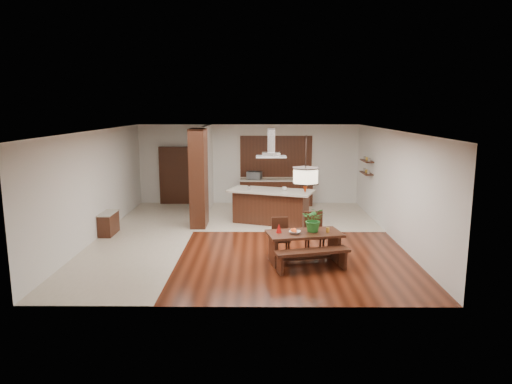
{
  "coord_description": "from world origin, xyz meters",
  "views": [
    {
      "loc": [
        0.38,
        -12.09,
        3.48
      ],
      "look_at": [
        0.3,
        0.0,
        1.25
      ],
      "focal_mm": 32.0,
      "sensor_mm": 36.0,
      "label": 1
    }
  ],
  "objects_px": {
    "island_cup": "(284,189)",
    "microwave": "(254,175)",
    "fruit_bowl": "(295,232)",
    "kitchen_island": "(271,206)",
    "foliage_plant": "(314,219)",
    "dining_bench": "(312,260)",
    "dining_table": "(304,240)",
    "range_hood": "(271,143)",
    "dining_chair_left": "(281,238)",
    "dining_chair_right": "(315,234)",
    "hallway_console": "(109,224)",
    "pendant_lantern": "(306,165)"
  },
  "relations": [
    {
      "from": "kitchen_island",
      "to": "range_hood",
      "type": "height_order",
      "value": "range_hood"
    },
    {
      "from": "dining_table",
      "to": "island_cup",
      "type": "xyz_separation_m",
      "value": [
        -0.27,
        3.45,
        0.58
      ]
    },
    {
      "from": "hallway_console",
      "to": "island_cup",
      "type": "relative_size",
      "value": 6.52
    },
    {
      "from": "pendant_lantern",
      "to": "kitchen_island",
      "type": "relative_size",
      "value": 0.48
    },
    {
      "from": "island_cup",
      "to": "dining_table",
      "type": "bearing_deg",
      "value": -85.59
    },
    {
      "from": "dining_chair_left",
      "to": "dining_chair_right",
      "type": "relative_size",
      "value": 0.9
    },
    {
      "from": "island_cup",
      "to": "microwave",
      "type": "xyz_separation_m",
      "value": [
        -0.93,
        2.8,
        -0.01
      ]
    },
    {
      "from": "pendant_lantern",
      "to": "range_hood",
      "type": "relative_size",
      "value": 1.46
    },
    {
      "from": "foliage_plant",
      "to": "dining_chair_right",
      "type": "bearing_deg",
      "value": 80.42
    },
    {
      "from": "foliage_plant",
      "to": "range_hood",
      "type": "distance_m",
      "value": 3.92
    },
    {
      "from": "dining_bench",
      "to": "dining_chair_left",
      "type": "distance_m",
      "value": 1.21
    },
    {
      "from": "dining_bench",
      "to": "dining_chair_right",
      "type": "height_order",
      "value": "dining_chair_right"
    },
    {
      "from": "dining_bench",
      "to": "kitchen_island",
      "type": "xyz_separation_m",
      "value": [
        -0.79,
        4.17,
        0.3
      ]
    },
    {
      "from": "fruit_bowl",
      "to": "kitchen_island",
      "type": "xyz_separation_m",
      "value": [
        -0.45,
        3.68,
        -0.19
      ]
    },
    {
      "from": "dining_bench",
      "to": "island_cup",
      "type": "bearing_deg",
      "value": 95.44
    },
    {
      "from": "dining_chair_right",
      "to": "pendant_lantern",
      "type": "distance_m",
      "value": 1.86
    },
    {
      "from": "dining_chair_left",
      "to": "fruit_bowl",
      "type": "relative_size",
      "value": 3.56
    },
    {
      "from": "dining_table",
      "to": "dining_chair_right",
      "type": "height_order",
      "value": "dining_chair_right"
    },
    {
      "from": "hallway_console",
      "to": "foliage_plant",
      "type": "distance_m",
      "value": 5.91
    },
    {
      "from": "dining_bench",
      "to": "kitchen_island",
      "type": "distance_m",
      "value": 4.25
    },
    {
      "from": "dining_chair_left",
      "to": "dining_table",
      "type": "bearing_deg",
      "value": -45.75
    },
    {
      "from": "dining_bench",
      "to": "fruit_bowl",
      "type": "distance_m",
      "value": 0.77
    },
    {
      "from": "dining_table",
      "to": "island_cup",
      "type": "relative_size",
      "value": 13.38
    },
    {
      "from": "foliage_plant",
      "to": "range_hood",
      "type": "relative_size",
      "value": 0.64
    },
    {
      "from": "dining_chair_right",
      "to": "island_cup",
      "type": "relative_size",
      "value": 7.48
    },
    {
      "from": "dining_chair_right",
      "to": "fruit_bowl",
      "type": "bearing_deg",
      "value": -131.41
    },
    {
      "from": "dining_chair_left",
      "to": "kitchen_island",
      "type": "height_order",
      "value": "kitchen_island"
    },
    {
      "from": "dining_bench",
      "to": "kitchen_island",
      "type": "height_order",
      "value": "kitchen_island"
    },
    {
      "from": "dining_table",
      "to": "pendant_lantern",
      "type": "relative_size",
      "value": 1.38
    },
    {
      "from": "pendant_lantern",
      "to": "foliage_plant",
      "type": "bearing_deg",
      "value": 16.39
    },
    {
      "from": "pendant_lantern",
      "to": "foliage_plant",
      "type": "xyz_separation_m",
      "value": [
        0.22,
        0.07,
        -1.26
      ]
    },
    {
      "from": "island_cup",
      "to": "microwave",
      "type": "relative_size",
      "value": 0.27
    },
    {
      "from": "dining_chair_left",
      "to": "fruit_bowl",
      "type": "height_order",
      "value": "dining_chair_left"
    },
    {
      "from": "fruit_bowl",
      "to": "kitchen_island",
      "type": "distance_m",
      "value": 3.71
    },
    {
      "from": "dining_bench",
      "to": "dining_chair_left",
      "type": "height_order",
      "value": "dining_chair_left"
    },
    {
      "from": "kitchen_island",
      "to": "microwave",
      "type": "xyz_separation_m",
      "value": [
        -0.53,
        2.68,
        0.56
      ]
    },
    {
      "from": "hallway_console",
      "to": "microwave",
      "type": "relative_size",
      "value": 1.74
    },
    {
      "from": "foliage_plant",
      "to": "island_cup",
      "type": "distance_m",
      "value": 3.43
    },
    {
      "from": "hallway_console",
      "to": "dining_chair_left",
      "type": "distance_m",
      "value": 5.06
    },
    {
      "from": "dining_chair_right",
      "to": "range_hood",
      "type": "xyz_separation_m",
      "value": [
        -0.98,
        2.99,
        1.96
      ]
    },
    {
      "from": "dining_table",
      "to": "microwave",
      "type": "height_order",
      "value": "microwave"
    },
    {
      "from": "kitchen_island",
      "to": "range_hood",
      "type": "distance_m",
      "value": 1.93
    },
    {
      "from": "dining_bench",
      "to": "range_hood",
      "type": "height_order",
      "value": "range_hood"
    },
    {
      "from": "dining_chair_left",
      "to": "kitchen_island",
      "type": "bearing_deg",
      "value": 86.44
    },
    {
      "from": "dining_chair_left",
      "to": "foliage_plant",
      "type": "height_order",
      "value": "foliage_plant"
    },
    {
      "from": "hallway_console",
      "to": "fruit_bowl",
      "type": "distance_m",
      "value": 5.55
    },
    {
      "from": "foliage_plant",
      "to": "kitchen_island",
      "type": "relative_size",
      "value": 0.21
    },
    {
      "from": "island_cup",
      "to": "microwave",
      "type": "distance_m",
      "value": 2.95
    },
    {
      "from": "dining_table",
      "to": "fruit_bowl",
      "type": "height_order",
      "value": "fruit_bowl"
    },
    {
      "from": "dining_table",
      "to": "foliage_plant",
      "type": "height_order",
      "value": "foliage_plant"
    }
  ]
}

